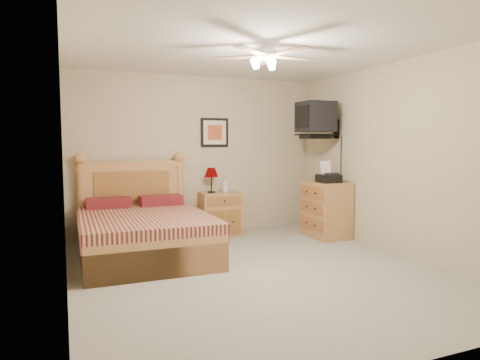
% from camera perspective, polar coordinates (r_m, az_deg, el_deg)
% --- Properties ---
extents(floor, '(4.50, 4.50, 0.00)m').
position_cam_1_polar(floor, '(4.96, 2.31, -12.07)').
color(floor, gray).
rests_on(floor, ground).
extents(ceiling, '(4.00, 4.50, 0.04)m').
position_cam_1_polar(ceiling, '(4.86, 2.42, 17.39)').
color(ceiling, white).
rests_on(ceiling, ground).
extents(wall_back, '(4.00, 0.04, 2.50)m').
position_cam_1_polar(wall_back, '(6.86, -5.59, 3.25)').
color(wall_back, tan).
rests_on(wall_back, ground).
extents(wall_front, '(4.00, 0.04, 2.50)m').
position_cam_1_polar(wall_front, '(2.87, 21.62, 0.52)').
color(wall_front, tan).
rests_on(wall_front, ground).
extents(wall_left, '(0.04, 4.50, 2.50)m').
position_cam_1_polar(wall_left, '(4.31, -22.54, 1.86)').
color(wall_left, tan).
rests_on(wall_left, ground).
extents(wall_right, '(0.04, 4.50, 2.50)m').
position_cam_1_polar(wall_right, '(5.88, 20.36, 2.67)').
color(wall_right, tan).
rests_on(wall_right, ground).
extents(bed, '(1.57, 2.05, 1.32)m').
position_cam_1_polar(bed, '(5.56, -12.71, -3.39)').
color(bed, '#C17C3E').
rests_on(bed, ground).
extents(nightstand, '(0.65, 0.50, 0.67)m').
position_cam_1_polar(nightstand, '(6.80, -2.67, -4.49)').
color(nightstand, '#B17D41').
rests_on(nightstand, ground).
extents(table_lamp, '(0.25, 0.25, 0.39)m').
position_cam_1_polar(table_lamp, '(6.75, -3.83, -0.02)').
color(table_lamp, '#600002').
rests_on(table_lamp, nightstand).
extents(lotion_bottle, '(0.11, 0.11, 0.24)m').
position_cam_1_polar(lotion_bottle, '(6.72, -2.01, -0.68)').
color(lotion_bottle, silver).
rests_on(lotion_bottle, nightstand).
extents(framed_picture, '(0.46, 0.04, 0.46)m').
position_cam_1_polar(framed_picture, '(6.92, -3.42, 6.34)').
color(framed_picture, black).
rests_on(framed_picture, wall_back).
extents(dresser, '(0.51, 0.73, 0.86)m').
position_cam_1_polar(dresser, '(6.74, 11.38, -3.88)').
color(dresser, '#B2743D').
rests_on(dresser, ground).
extents(fax_machine, '(0.33, 0.35, 0.32)m').
position_cam_1_polar(fax_machine, '(6.57, 11.75, 1.07)').
color(fax_machine, black).
rests_on(fax_machine, dresser).
extents(magazine_lower, '(0.25, 0.30, 0.02)m').
position_cam_1_polar(magazine_lower, '(6.91, 10.16, 0.04)').
color(magazine_lower, beige).
rests_on(magazine_lower, dresser).
extents(magazine_upper, '(0.25, 0.32, 0.02)m').
position_cam_1_polar(magazine_upper, '(6.93, 10.29, 0.24)').
color(magazine_upper, tan).
rests_on(magazine_upper, magazine_lower).
extents(wall_tv, '(0.56, 0.46, 0.58)m').
position_cam_1_polar(wall_tv, '(6.79, 11.14, 7.89)').
color(wall_tv, black).
rests_on(wall_tv, wall_right).
extents(ceiling_fan, '(1.14, 1.14, 0.28)m').
position_cam_1_polar(ceiling_fan, '(4.65, 3.50, 16.18)').
color(ceiling_fan, white).
rests_on(ceiling_fan, ceiling).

